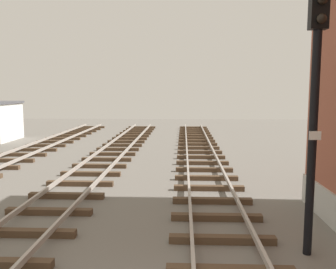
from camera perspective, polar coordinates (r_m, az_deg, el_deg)
signal_mast at (r=8.20m, az=22.04°, el=7.15°), size 0.36×0.40×5.90m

